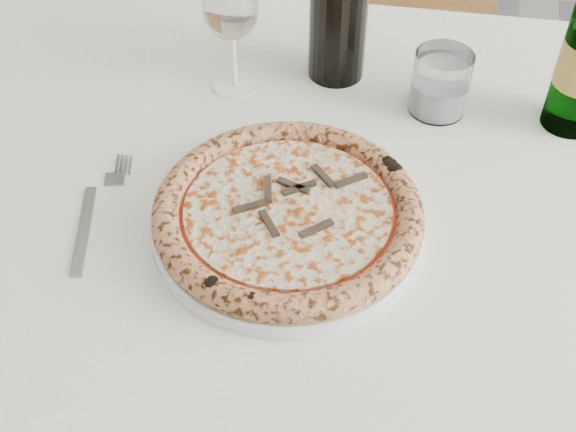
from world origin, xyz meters
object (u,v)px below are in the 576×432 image
(wine_glass, at_px, (231,12))
(tumbler, at_px, (440,86))
(dining_table, at_px, (306,224))
(pizza, at_px, (288,212))
(plate, at_px, (288,223))
(chair_far, at_px, (415,2))

(wine_glass, height_order, tumbler, wine_glass)
(dining_table, relative_size, wine_glass, 8.97)
(pizza, bearing_deg, dining_table, 90.00)
(plate, bearing_deg, pizza, -161.69)
(dining_table, distance_m, chair_far, 0.86)
(chair_far, xyz_separation_m, plate, (-0.06, -0.94, 0.23))
(dining_table, relative_size, tumbler, 17.19)
(pizza, bearing_deg, chair_far, 86.29)
(plate, bearing_deg, tumbler, 61.76)
(wine_glass, bearing_deg, chair_far, 74.48)
(pizza, bearing_deg, tumbler, 61.76)
(wine_glass, bearing_deg, plate, -61.44)
(chair_far, relative_size, pizza, 3.16)
(dining_table, xyz_separation_m, plate, (-0.00, -0.10, 0.10))
(chair_far, bearing_deg, plate, -93.71)
(plate, xyz_separation_m, wine_glass, (-0.13, 0.24, 0.11))
(pizza, xyz_separation_m, wine_glass, (-0.13, 0.24, 0.09))
(plate, bearing_deg, chair_far, 86.29)
(plate, xyz_separation_m, pizza, (-0.00, -0.00, 0.02))
(chair_far, distance_m, pizza, 0.98)
(chair_far, height_order, pizza, chair_far)
(chair_far, height_order, wine_glass, chair_far)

